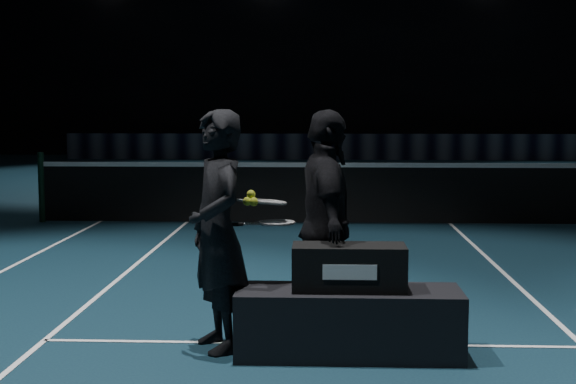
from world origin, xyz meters
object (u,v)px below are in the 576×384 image
(player_bench, at_px, (349,322))
(player_b, at_px, (326,226))
(racket_bag, at_px, (349,267))
(player_a, at_px, (217,231))
(tennis_balls, at_px, (251,199))
(racket_lower, at_px, (276,223))
(racket_upper, at_px, (268,202))

(player_bench, xyz_separation_m, player_b, (-0.16, 0.39, 0.65))
(player_b, bearing_deg, racket_bag, -165.41)
(player_a, bearing_deg, player_b, 83.15)
(player_b, xyz_separation_m, tennis_balls, (-0.56, -0.19, 0.22))
(player_bench, distance_m, racket_lower, 0.91)
(racket_bag, distance_m, player_b, 0.49)
(racket_bag, xyz_separation_m, player_b, (-0.16, 0.39, 0.24))
(player_b, xyz_separation_m, racket_lower, (-0.38, -0.13, 0.04))
(racket_bag, relative_size, racket_upper, 1.19)
(racket_bag, height_order, player_a, player_a)
(tennis_balls, bearing_deg, racket_lower, 17.88)
(player_a, bearing_deg, player_bench, 57.24)
(player_a, relative_size, racket_upper, 2.62)
(racket_bag, bearing_deg, player_b, 112.24)
(racket_bag, height_order, racket_lower, racket_lower)
(player_b, xyz_separation_m, racket_upper, (-0.44, -0.11, 0.20))
(racket_bag, height_order, tennis_balls, tennis_balls)
(player_a, relative_size, racket_lower, 2.62)
(racket_lower, bearing_deg, racket_bag, -45.08)
(tennis_balls, bearing_deg, player_bench, -15.43)
(player_bench, relative_size, player_b, 0.91)
(racket_bag, xyz_separation_m, racket_upper, (-0.60, 0.28, 0.44))
(player_bench, xyz_separation_m, tennis_balls, (-0.73, 0.20, 0.87))
(player_b, bearing_deg, racket_upper, 96.42)
(racket_upper, relative_size, tennis_balls, 5.67)
(player_b, bearing_deg, player_bench, -165.41)
(player_bench, distance_m, player_a, 1.17)
(player_bench, xyz_separation_m, racket_lower, (-0.54, 0.26, 0.69))
(racket_bag, distance_m, tennis_balls, 0.88)
(player_a, distance_m, player_b, 0.85)
(racket_bag, relative_size, racket_lower, 1.19)
(player_bench, bearing_deg, tennis_balls, 164.38)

